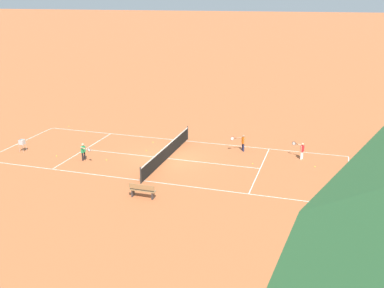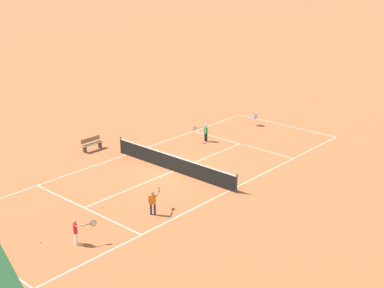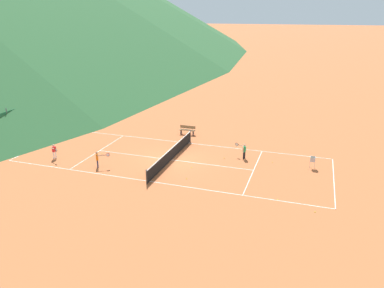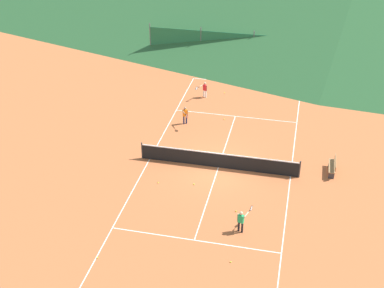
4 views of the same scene
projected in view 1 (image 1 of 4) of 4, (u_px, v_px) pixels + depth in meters
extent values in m
plane|color=#B25B33|center=(167.00, 158.00, 30.82)|extent=(600.00, 600.00, 0.00)
cube|color=white|center=(350.00, 178.00, 27.47)|extent=(8.25, 0.05, 0.01)
cube|color=white|center=(21.00, 142.00, 34.18)|extent=(8.25, 0.05, 0.01)
cube|color=white|center=(186.00, 141.00, 34.54)|extent=(0.05, 23.85, 0.01)
cube|color=white|center=(144.00, 181.00, 27.11)|extent=(0.05, 23.85, 0.01)
cube|color=white|center=(260.00, 169.00, 29.02)|extent=(8.20, 0.05, 0.01)
cube|color=white|center=(85.00, 149.00, 32.63)|extent=(8.20, 0.05, 0.01)
cube|color=white|center=(167.00, 158.00, 30.82)|extent=(0.05, 12.80, 0.01)
cylinder|color=#2D2D2D|center=(188.00, 133.00, 34.78)|extent=(0.08, 0.08, 1.06)
cylinder|color=#2D2D2D|center=(141.00, 175.00, 26.53)|extent=(0.08, 0.08, 1.06)
cube|color=black|center=(167.00, 152.00, 30.68)|extent=(9.10, 0.02, 0.91)
cube|color=white|center=(167.00, 146.00, 30.53)|extent=(9.10, 0.04, 0.06)
cylinder|color=black|center=(85.00, 156.00, 30.46)|extent=(0.10, 0.10, 0.57)
cylinder|color=black|center=(83.00, 157.00, 30.32)|extent=(0.10, 0.10, 0.57)
cube|color=#239E5B|center=(83.00, 149.00, 30.23)|extent=(0.31, 0.23, 0.44)
sphere|color=tan|center=(83.00, 145.00, 30.13)|extent=(0.17, 0.17, 0.17)
cylinder|color=tan|center=(85.00, 149.00, 30.37)|extent=(0.06, 0.06, 0.44)
cylinder|color=tan|center=(83.00, 148.00, 29.92)|extent=(0.19, 0.44, 0.06)
cylinder|color=black|center=(86.00, 149.00, 29.75)|extent=(0.09, 0.20, 0.03)
torus|color=black|center=(89.00, 150.00, 29.62)|extent=(0.11, 0.28, 0.28)
cylinder|color=silver|center=(89.00, 150.00, 29.62)|extent=(0.08, 0.24, 0.25)
cylinder|color=#23284C|center=(244.00, 148.00, 32.11)|extent=(0.10, 0.10, 0.57)
cylinder|color=#23284C|center=(243.00, 147.00, 32.28)|extent=(0.10, 0.10, 0.57)
cube|color=orange|center=(243.00, 141.00, 32.04)|extent=(0.32, 0.29, 0.44)
sphere|color=#A37556|center=(244.00, 136.00, 31.93)|extent=(0.18, 0.18, 0.18)
cylinder|color=#A37556|center=(244.00, 141.00, 31.88)|extent=(0.06, 0.06, 0.44)
cylinder|color=#A37556|center=(240.00, 138.00, 32.08)|extent=(0.30, 0.40, 0.06)
cylinder|color=black|center=(235.00, 138.00, 31.99)|extent=(0.14, 0.18, 0.03)
torus|color=red|center=(232.00, 138.00, 31.93)|extent=(0.18, 0.25, 0.28)
cylinder|color=silver|center=(232.00, 138.00, 31.93)|extent=(0.14, 0.21, 0.25)
cylinder|color=white|center=(301.00, 156.00, 30.53)|extent=(0.10, 0.10, 0.55)
cylinder|color=white|center=(302.00, 155.00, 30.66)|extent=(0.10, 0.10, 0.55)
cube|color=red|center=(302.00, 149.00, 30.44)|extent=(0.31, 0.25, 0.43)
sphere|color=tan|center=(303.00, 144.00, 30.34)|extent=(0.17, 0.17, 0.17)
cylinder|color=tan|center=(301.00, 149.00, 30.32)|extent=(0.06, 0.06, 0.43)
cylinder|color=tan|center=(301.00, 145.00, 30.64)|extent=(0.24, 0.41, 0.06)
cylinder|color=black|center=(297.00, 144.00, 30.84)|extent=(0.11, 0.19, 0.03)
torus|color=black|center=(294.00, 143.00, 31.00)|extent=(0.14, 0.26, 0.28)
cylinder|color=silver|center=(294.00, 143.00, 31.00)|extent=(0.11, 0.23, 0.25)
sphere|color=#CCE033|center=(315.00, 167.00, 29.25)|extent=(0.07, 0.07, 0.07)
sphere|color=#CCE033|center=(57.00, 156.00, 31.19)|extent=(0.07, 0.07, 0.07)
sphere|color=#CCE033|center=(146.00, 151.00, 32.28)|extent=(0.07, 0.07, 0.07)
sphere|color=#CCE033|center=(69.00, 126.00, 38.27)|extent=(0.07, 0.07, 0.07)
sphere|color=#CCE033|center=(87.00, 131.00, 36.88)|extent=(0.07, 0.07, 0.07)
sphere|color=#CCE033|center=(153.00, 142.00, 34.13)|extent=(0.07, 0.07, 0.07)
sphere|color=#CCE033|center=(253.00, 164.00, 29.77)|extent=(0.07, 0.07, 0.07)
sphere|color=#CCE033|center=(107.00, 160.00, 30.45)|extent=(0.07, 0.07, 0.07)
cylinder|color=#B7B7BC|center=(22.00, 147.00, 32.31)|extent=(0.02, 0.02, 0.55)
cylinder|color=#B7B7BC|center=(19.00, 148.00, 32.00)|extent=(0.02, 0.02, 0.55)
cylinder|color=#B7B7BC|center=(26.00, 147.00, 32.22)|extent=(0.02, 0.02, 0.55)
cylinder|color=#B7B7BC|center=(23.00, 149.00, 31.91)|extent=(0.02, 0.02, 0.55)
cube|color=#B7B7BC|center=(22.00, 144.00, 32.02)|extent=(0.34, 0.34, 0.02)
cube|color=#B7B7BC|center=(20.00, 142.00, 32.02)|extent=(0.34, 0.02, 0.34)
cube|color=#B7B7BC|center=(24.00, 142.00, 31.92)|extent=(0.34, 0.02, 0.34)
cube|color=#B7B7BC|center=(23.00, 141.00, 32.12)|extent=(0.02, 0.34, 0.34)
cube|color=#B7B7BC|center=(20.00, 143.00, 31.82)|extent=(0.02, 0.34, 0.34)
sphere|color=#CCE033|center=(22.00, 143.00, 32.08)|extent=(0.07, 0.07, 0.07)
sphere|color=#CCE033|center=(21.00, 143.00, 32.03)|extent=(0.07, 0.07, 0.07)
sphere|color=#CCE033|center=(21.00, 143.00, 32.02)|extent=(0.07, 0.07, 0.07)
sphere|color=#CCE033|center=(22.00, 143.00, 32.03)|extent=(0.07, 0.07, 0.07)
sphere|color=#CCE033|center=(23.00, 143.00, 32.06)|extent=(0.07, 0.07, 0.07)
sphere|color=#CCE033|center=(22.00, 143.00, 32.06)|extent=(0.07, 0.07, 0.07)
sphere|color=#CCE033|center=(23.00, 143.00, 31.92)|extent=(0.07, 0.07, 0.07)
sphere|color=#CCE033|center=(21.00, 143.00, 32.05)|extent=(0.07, 0.07, 0.07)
sphere|color=#CCE033|center=(21.00, 143.00, 31.86)|extent=(0.07, 0.07, 0.07)
sphere|color=#CCE033|center=(20.00, 143.00, 32.00)|extent=(0.07, 0.07, 0.07)
sphere|color=#CCE033|center=(23.00, 142.00, 32.06)|extent=(0.07, 0.07, 0.07)
sphere|color=#CCE033|center=(22.00, 143.00, 32.04)|extent=(0.07, 0.07, 0.07)
sphere|color=#CCE033|center=(21.00, 142.00, 31.96)|extent=(0.07, 0.07, 0.07)
sphere|color=#CCE033|center=(22.00, 142.00, 31.96)|extent=(0.07, 0.07, 0.07)
sphere|color=#CCE033|center=(21.00, 142.00, 31.89)|extent=(0.07, 0.07, 0.07)
sphere|color=#CCE033|center=(21.00, 143.00, 31.86)|extent=(0.07, 0.07, 0.07)
sphere|color=#CCE033|center=(20.00, 142.00, 31.92)|extent=(0.07, 0.07, 0.07)
cube|color=olive|center=(143.00, 190.00, 24.73)|extent=(0.36, 1.50, 0.05)
cube|color=olive|center=(141.00, 187.00, 24.50)|extent=(0.04, 1.50, 0.28)
cube|color=#333338|center=(133.00, 193.00, 24.96)|extent=(0.32, 0.06, 0.44)
cube|color=#333338|center=(153.00, 195.00, 24.63)|extent=(0.32, 0.06, 0.44)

